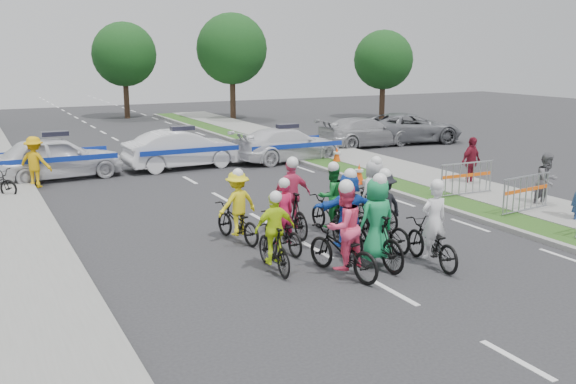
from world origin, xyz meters
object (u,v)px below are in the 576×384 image
rider_2 (343,241)px  tree_2 (383,60)px  rider_9 (291,206)px  cone_1 (337,155)px  rider_6 (283,227)px  cone_0 (359,174)px  barrier_1 (526,195)px  civilian_sedan (365,132)px  police_car_0 (57,158)px  police_car_2 (287,144)px  rider_5 (348,218)px  rider_3 (274,240)px  rider_4 (381,218)px  spectator_1 (547,181)px  spectator_2 (471,162)px  marshal_hiviz (35,162)px  tree_4 (124,54)px  rider_7 (373,202)px  rider_0 (432,237)px  civilian_suv (409,128)px  rider_8 (331,207)px  tree_1 (232,49)px  barrier_2 (466,180)px  rider_1 (376,231)px  rider_10 (237,213)px  police_car_1 (183,149)px

rider_2 → tree_2: bearing=-138.2°
rider_9 → cone_1: bearing=-125.6°
rider_6 → cone_0: size_ratio=2.45×
tree_2 → barrier_1: bearing=-116.3°
rider_9 → civilian_sedan: rider_9 is taller
rider_2 → police_car_0: bearing=-85.9°
police_car_2 → rider_5: bearing=153.1°
rider_3 → rider_4: size_ratio=0.89×
civilian_sedan → spectator_1: 12.72m
spectator_2 → civilian_sedan: bearing=64.4°
rider_6 → marshal_hiviz: bearing=-70.0°
spectator_2 → tree_4: bearing=86.8°
rider_5 → rider_7: bearing=-130.2°
rider_0 → civilian_suv: 18.70m
rider_5 → rider_8: bearing=-96.5°
civilian_suv → tree_2: (5.38, 9.92, 3.10)m
civilian_sedan → tree_1: (-1.01, 13.98, 3.85)m
spectator_2 → police_car_2: bearing=99.9°
cone_1 → marshal_hiviz: bearing=176.5°
spectator_1 → tree_2: size_ratio=0.28×
rider_3 → police_car_2: rider_3 is taller
spectator_1 → rider_8: bearing=173.0°
rider_6 → police_car_2: bearing=-120.4°
cone_0 → spectator_1: bearing=-61.7°
rider_3 → spectator_2: bearing=-150.9°
rider_7 → cone_1: (4.23, 8.71, -0.40)m
barrier_1 → barrier_2: size_ratio=1.00×
rider_9 → marshal_hiviz: 10.17m
rider_1 → rider_4: (0.81, 0.95, -0.05)m
rider_0 → barrier_2: (5.07, 4.53, -0.06)m
rider_0 → rider_10: rider_0 is taller
rider_4 → tree_4: 31.83m
rider_9 → barrier_2: rider_9 is taller
rider_10 → cone_1: bearing=-143.7°
rider_6 → rider_9: (0.75, 1.03, 0.19)m
rider_7 → spectator_2: 6.69m
rider_0 → spectator_1: rider_0 is taller
tree_1 → rider_8: bearing=-107.1°
rider_2 → rider_3: (-1.10, 0.90, -0.07)m
police_car_1 → police_car_2: bearing=-96.9°
tree_4 → tree_1: bearing=-33.7°
barrier_1 → barrier_2: bearing=90.0°
police_car_2 → barrier_2: bearing=-174.2°
police_car_2 → cone_0: (0.10, -5.21, -0.34)m
barrier_2 → cone_0: bearing=117.1°
civilian_sedan → civilian_suv: size_ratio=0.89×
rider_2 → rider_10: rider_2 is taller
rider_6 → spectator_2: size_ratio=1.04×
cone_1 → barrier_1: bearing=-87.7°
rider_4 → marshal_hiviz: bearing=-67.5°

